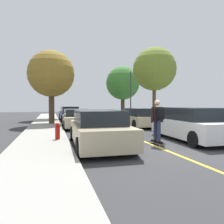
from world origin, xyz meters
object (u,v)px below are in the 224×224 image
object	(u,v)px
parked_car_right_nearest	(190,124)
street_tree_right_nearest	(154,69)
fire_hydrant	(57,131)
parked_car_left_near	(77,118)
parked_car_left_far	(69,114)
street_tree_left_near	(51,71)
skateboard	(157,142)
parked_car_right_near	(138,117)
street_tree_left_nearest	(51,74)
skateboarder	(158,118)
parked_car_left_nearest	(98,129)
street_tree_right_near	(123,83)
streetlamp	(131,90)

from	to	relation	value
parked_car_right_nearest	street_tree_right_nearest	world-z (taller)	street_tree_right_nearest
parked_car_right_nearest	fire_hydrant	world-z (taller)	parked_car_right_nearest
parked_car_left_near	parked_car_left_far	size ratio (longest dim) A/B	1.00
street_tree_left_near	skateboard	distance (m)	16.85
parked_car_right_near	street_tree_left_nearest	distance (m)	7.48
fire_hydrant	skateboarder	distance (m)	4.24
parked_car_left_far	street_tree_left_nearest	distance (m)	5.62
parked_car_left_nearest	parked_car_left_near	xyz separation A→B (m)	(-0.00, 6.97, -0.05)
street_tree_right_nearest	street_tree_right_near	xyz separation A→B (m)	(-0.00, 7.58, -0.37)
street_tree_left_nearest	street_tree_left_near	distance (m)	6.15
streetlamp	parked_car_left_near	bearing A→B (deg)	-138.59
parked_car_right_near	fire_hydrant	xyz separation A→B (m)	(-5.82, -4.92, -0.18)
parked_car_right_near	skateboarder	world-z (taller)	skateboarder
parked_car_left_nearest	skateboard	distance (m)	2.46
parked_car_left_far	street_tree_right_nearest	xyz separation A→B (m)	(6.02, -6.35, 3.66)
parked_car_right_near	street_tree_left_near	world-z (taller)	street_tree_left_near
parked_car_left_far	street_tree_left_near	xyz separation A→B (m)	(-1.71, 1.81, 4.42)
parked_car_right_near	street_tree_right_near	distance (m)	9.23
street_tree_right_near	skateboarder	distance (m)	15.73
parked_car_left_near	street_tree_left_nearest	world-z (taller)	street_tree_left_nearest
parked_car_left_nearest	street_tree_left_nearest	world-z (taller)	street_tree_left_nearest
street_tree_left_nearest	fire_hydrant	bearing A→B (deg)	-88.50
skateboarder	skateboard	bearing A→B (deg)	96.43
street_tree_right_nearest	streetlamp	size ratio (longest dim) A/B	1.18
parked_car_left_near	street_tree_right_near	distance (m)	10.32
fire_hydrant	skateboarder	world-z (taller)	skateboarder
parked_car_right_near	street_tree_left_nearest	xyz separation A→B (m)	(-6.02, 2.98, 3.29)
streetlamp	skateboarder	distance (m)	13.35
parked_car_left_nearest	skateboarder	xyz separation A→B (m)	(2.36, -0.35, 0.38)
parked_car_left_nearest	parked_car_right_nearest	distance (m)	4.32
street_tree_left_nearest	street_tree_right_near	xyz separation A→B (m)	(7.73, 5.47, 0.01)
street_tree_left_nearest	street_tree_right_near	distance (m)	9.47
street_tree_right_nearest	streetlamp	world-z (taller)	street_tree_right_nearest
parked_car_right_nearest	skateboard	world-z (taller)	parked_car_right_nearest
parked_car_left_nearest	parked_car_left_near	size ratio (longest dim) A/B	1.04
parked_car_right_near	street_tree_right_nearest	size ratio (longest dim) A/B	0.77
parked_car_right_nearest	street_tree_right_nearest	xyz separation A→B (m)	(1.71, 6.87, 3.61)
parked_car_left_near	parked_car_right_near	world-z (taller)	parked_car_right_near
parked_car_left_near	skateboard	size ratio (longest dim) A/B	5.20
parked_car_right_near	streetlamp	xyz separation A→B (m)	(1.75, 6.10, 2.37)
skateboard	street_tree_right_near	bearing A→B (deg)	76.25
parked_car_left_nearest	skateboarder	size ratio (longest dim) A/B	2.73
fire_hydrant	parked_car_left_nearest	bearing A→B (deg)	-41.11
skateboarder	parked_car_left_nearest	bearing A→B (deg)	171.56
fire_hydrant	streetlamp	world-z (taller)	streetlamp
streetlamp	skateboard	xyz separation A→B (m)	(-3.71, -12.64, -2.95)
parked_car_left_far	street_tree_left_near	world-z (taller)	street_tree_left_near
street_tree_left_near	street_tree_right_near	distance (m)	7.83
parked_car_right_nearest	streetlamp	xyz separation A→B (m)	(1.75, 12.10, 2.31)
streetlamp	parked_car_right_nearest	bearing A→B (deg)	-98.22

